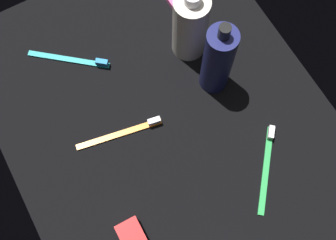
% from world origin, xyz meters
% --- Properties ---
extents(ground_plane, '(0.84, 0.64, 0.01)m').
position_xyz_m(ground_plane, '(0.00, 0.00, -0.01)').
color(ground_plane, black).
extents(lotion_bottle, '(0.06, 0.06, 0.21)m').
position_xyz_m(lotion_bottle, '(-0.04, 0.13, 0.09)').
color(lotion_bottle, navy).
rests_on(lotion_bottle, ground_plane).
extents(bodywash_bottle, '(0.07, 0.07, 0.19)m').
position_xyz_m(bodywash_bottle, '(-0.14, 0.13, 0.09)').
color(bodywash_bottle, silver).
rests_on(bodywash_bottle, ground_plane).
extents(toothbrush_orange, '(0.04, 0.18, 0.02)m').
position_xyz_m(toothbrush_orange, '(-0.03, -0.09, 0.01)').
color(toothbrush_orange, orange).
rests_on(toothbrush_orange, ground_plane).
extents(toothbrush_green, '(0.15, 0.12, 0.02)m').
position_xyz_m(toothbrush_green, '(0.17, 0.13, 0.01)').
color(toothbrush_green, green).
rests_on(toothbrush_green, ground_plane).
extents(toothbrush_teal, '(0.12, 0.15, 0.02)m').
position_xyz_m(toothbrush_teal, '(-0.23, -0.11, 0.01)').
color(toothbrush_teal, teal).
rests_on(toothbrush_teal, ground_plane).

